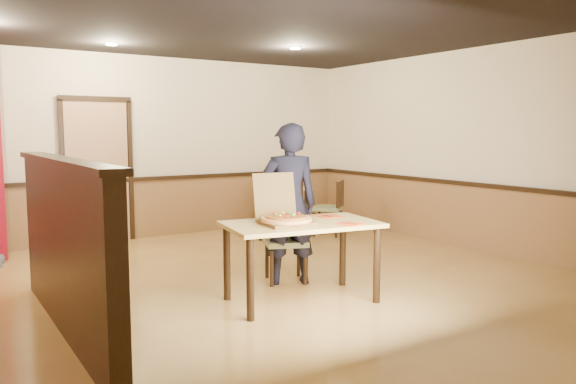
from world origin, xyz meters
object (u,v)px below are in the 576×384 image
(main_table, at_px, (301,233))
(side_chair_right, at_px, (332,205))
(diner, at_px, (289,204))
(condiment, at_px, (290,182))
(side_table, at_px, (285,197))
(pizza_box, at_px, (284,217))
(side_chair_left, at_px, (283,204))
(diner_chair, at_px, (285,237))

(main_table, xyz_separation_m, side_chair_right, (2.36, 2.60, -0.19))
(diner, distance_m, condiment, 3.01)
(condiment, bearing_deg, side_table, 118.20)
(pizza_box, relative_size, condiment, 3.52)
(side_table, xyz_separation_m, pizza_box, (-2.05, -3.18, 0.26))
(main_table, xyz_separation_m, condiment, (1.91, 3.12, 0.17))
(diner, relative_size, condiment, 10.81)
(side_chair_left, bearing_deg, side_table, -129.90)
(diner_chair, xyz_separation_m, side_chair_right, (2.07, 1.85, -0.01))
(diner, bearing_deg, pizza_box, 74.74)
(diner_chair, bearing_deg, side_table, 80.04)
(diner_chair, bearing_deg, side_chair_left, 80.94)
(pizza_box, height_order, condiment, pizza_box)
(diner_chair, bearing_deg, side_chair_right, 64.61)
(side_table, height_order, diner, diner)
(main_table, relative_size, side_table, 1.79)
(side_table, bearing_deg, condiment, -61.80)
(side_chair_left, height_order, side_chair_right, side_chair_left)
(main_table, height_order, side_chair_right, side_chair_right)
(main_table, xyz_separation_m, side_chair_left, (1.42, 2.58, -0.11))
(side_chair_right, relative_size, pizza_box, 1.55)
(main_table, xyz_separation_m, pizza_box, (-0.18, 0.03, 0.17))
(main_table, bearing_deg, diner, 76.93)
(main_table, bearing_deg, side_chair_right, 57.01)
(side_chair_left, xyz_separation_m, side_chair_right, (0.94, 0.03, -0.09))
(diner_chair, height_order, side_chair_left, side_chair_left)
(diner_chair, bearing_deg, diner, -82.55)
(pizza_box, xyz_separation_m, condiment, (2.09, 3.09, -0.00))
(diner_chair, distance_m, side_table, 2.91)
(diner_chair, height_order, condiment, condiment)
(side_chair_right, height_order, condiment, condiment)
(side_table, relative_size, pizza_box, 1.55)
(side_chair_right, distance_m, side_table, 0.78)
(side_chair_left, bearing_deg, pizza_box, 53.23)
(main_table, relative_size, condiment, 9.75)
(side_chair_left, xyz_separation_m, diner, (-1.17, -1.96, 0.31))
(diner_chair, bearing_deg, main_table, -88.19)
(side_chair_left, distance_m, condiment, 0.78)
(condiment, bearing_deg, diner, -123.58)
(side_chair_left, bearing_deg, diner_chair, 53.52)
(main_table, height_order, pizza_box, pizza_box)
(main_table, bearing_deg, side_table, 68.95)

